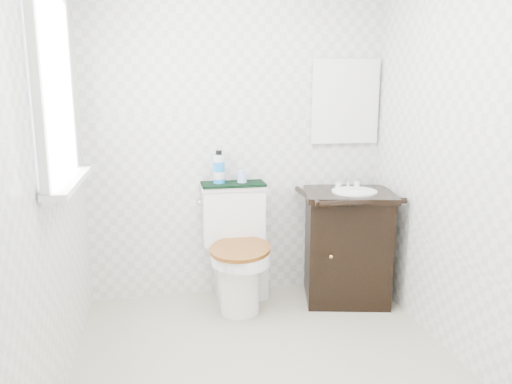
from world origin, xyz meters
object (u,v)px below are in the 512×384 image
object	(u,v)px
vanity	(347,243)
mouthwash_bottle	(219,168)
cup	(242,177)
toilet	(236,255)
trash_bin	(254,279)

from	to	relation	value
vanity	mouthwash_bottle	bearing A→B (deg)	167.71
mouthwash_bottle	cup	size ratio (longest dim) A/B	2.75
cup	mouthwash_bottle	bearing A→B (deg)	177.20
toilet	vanity	world-z (taller)	vanity
toilet	mouthwash_bottle	world-z (taller)	mouthwash_bottle
mouthwash_bottle	toilet	bearing A→B (deg)	-54.28
vanity	cup	size ratio (longest dim) A/B	10.68
vanity	trash_bin	distance (m)	0.74
mouthwash_bottle	vanity	bearing A→B (deg)	-12.29
toilet	vanity	bearing A→B (deg)	-4.27
trash_bin	cup	size ratio (longest dim) A/B	3.37
toilet	trash_bin	world-z (taller)	toilet
vanity	trash_bin	size ratio (longest dim) A/B	3.17
toilet	vanity	distance (m)	0.82
toilet	mouthwash_bottle	bearing A→B (deg)	125.72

